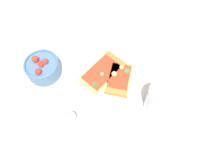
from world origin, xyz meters
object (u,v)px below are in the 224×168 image
Objects in this scene: pizza_slice_near at (104,70)px; soda_glass at (159,100)px; plate at (108,78)px; pepper_shaker at (71,118)px; pizza_slice_far at (118,81)px; paper_napkin at (177,65)px; salad_bowl at (43,67)px.

soda_glass reaches higher than pizza_slice_near.
pizza_slice_near reaches higher than plate.
pepper_shaker is (0.21, -0.19, -0.03)m from soda_glass.
pizza_slice_far is at bearing 86.67° from pizza_slice_near.
soda_glass is at bearing 137.89° from pepper_shaker.
soda_glass reaches higher than pizza_slice_far.
soda_glass is at bearing 90.61° from pizza_slice_near.
pizza_slice_near is 0.27m from paper_napkin.
pizza_slice_near is 0.22m from soda_glass.
pepper_shaker is at bearing -42.11° from soda_glass.
pepper_shaker is at bearing -22.62° from paper_napkin.
salad_bowl is 0.42m from soda_glass.
salad_bowl is (0.13, -0.17, 0.01)m from pizza_slice_near.
pizza_slice_far is 1.25× the size of soda_glass.
soda_glass reaches higher than pepper_shaker.
plate is at bearing -39.95° from paper_napkin.
salad_bowl is at bearing -59.94° from plate.
pepper_shaker reaches higher than pizza_slice_near.
pizza_slice_far is 2.45× the size of pepper_shaker.
plate is 0.03m from pizza_slice_near.
pizza_slice_near is at bearing -93.33° from pizza_slice_far.
soda_glass is 0.20m from paper_napkin.
pizza_slice_far is at bearing -87.68° from soda_glass.
pepper_shaker is (0.20, -0.04, 0.01)m from pizza_slice_far.
salad_bowl reaches higher than pizza_slice_far.
plate is 0.04m from pizza_slice_far.
pepper_shaker reaches higher than plate.
paper_napkin is at bearing 133.91° from pizza_slice_near.
pizza_slice_near is 1.34× the size of soda_glass.
pizza_slice_near is at bearing -171.70° from pepper_shaker.
pizza_slice_far is 0.21m from pepper_shaker.
salad_bowl is at bearing -49.36° from paper_napkin.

